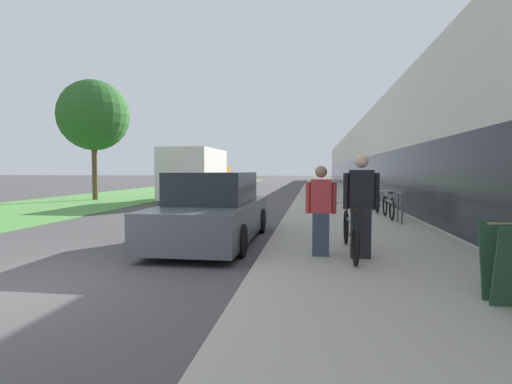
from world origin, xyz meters
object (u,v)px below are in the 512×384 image
object	(u,v)px
person_bystander	(321,211)
street_tree_far	(94,116)
moving_truck	(197,175)
cruiser_bike_middle	(375,200)
parked_sedan_curbside	(214,211)
cruiser_bike_nearest	(388,207)
person_rider	(361,206)
tandem_bicycle	(350,233)
cruiser_bike_farthest	(367,197)
bike_rack_hoop	(400,205)

from	to	relation	value
person_bystander	street_tree_far	xyz separation A→B (m)	(-11.47, 12.60, 3.53)
person_bystander	moving_truck	size ratio (longest dim) A/B	0.26
cruiser_bike_middle	parked_sedan_curbside	xyz separation A→B (m)	(-4.33, -6.22, 0.18)
person_bystander	cruiser_bike_nearest	size ratio (longest dim) A/B	0.86
person_rider	street_tree_far	xyz separation A→B (m)	(-12.13, 12.67, 3.43)
tandem_bicycle	cruiser_bike_nearest	bearing A→B (deg)	73.44
tandem_bicycle	parked_sedan_curbside	distance (m)	3.10
person_rider	person_bystander	size ratio (longest dim) A/B	1.12
tandem_bicycle	street_tree_far	bearing A→B (deg)	134.14
tandem_bicycle	cruiser_bike_farthest	distance (m)	9.88
parked_sedan_curbside	bike_rack_hoop	bearing A→B (deg)	33.55
tandem_bicycle	parked_sedan_curbside	world-z (taller)	parked_sedan_curbside
street_tree_far	parked_sedan_curbside	bearing A→B (deg)	-50.19
moving_truck	bike_rack_hoop	bearing A→B (deg)	-44.62
tandem_bicycle	parked_sedan_curbside	bearing A→B (deg)	154.63
cruiser_bike_middle	person_rider	bearing A→B (deg)	-100.03
cruiser_bike_middle	cruiser_bike_nearest	bearing A→B (deg)	-87.40
cruiser_bike_middle	moving_truck	bearing A→B (deg)	148.69
moving_truck	street_tree_far	world-z (taller)	street_tree_far
cruiser_bike_farthest	parked_sedan_curbside	distance (m)	9.49
person_rider	cruiser_bike_middle	size ratio (longest dim) A/B	0.91
moving_truck	cruiser_bike_nearest	bearing A→B (deg)	-40.64
person_bystander	street_tree_far	size ratio (longest dim) A/B	0.25
cruiser_bike_middle	moving_truck	xyz separation A→B (m)	(-7.99, 4.86, 0.81)
cruiser_bike_farthest	moving_truck	world-z (taller)	moving_truck
person_bystander	person_rider	bearing A→B (deg)	-6.14
person_bystander	cruiser_bike_middle	distance (m)	8.07
person_rider	street_tree_far	bearing A→B (deg)	133.75
person_bystander	cruiser_bike_farthest	xyz separation A→B (m)	(2.07, 10.00, -0.42)
person_rider	cruiser_bike_farthest	bearing A→B (deg)	82.01
street_tree_far	cruiser_bike_farthest	bearing A→B (deg)	-10.88
person_rider	cruiser_bike_farthest	world-z (taller)	person_rider
person_rider	moving_truck	size ratio (longest dim) A/B	0.29
cruiser_bike_middle	cruiser_bike_farthest	distance (m)	2.21
person_bystander	street_tree_far	distance (m)	17.40
person_bystander	cruiser_bike_middle	world-z (taller)	person_bystander
tandem_bicycle	moving_truck	distance (m)	14.01
bike_rack_hoop	moving_truck	bearing A→B (deg)	135.38
parked_sedan_curbside	moving_truck	bearing A→B (deg)	108.28
tandem_bicycle	person_rider	distance (m)	0.61
person_rider	cruiser_bike_middle	bearing A→B (deg)	79.97
moving_truck	street_tree_far	distance (m)	6.34
person_bystander	cruiser_bike_nearest	xyz separation A→B (m)	(2.15, 5.71, -0.42)
bike_rack_hoop	street_tree_far	world-z (taller)	street_tree_far
cruiser_bike_farthest	moving_truck	xyz separation A→B (m)	(-8.01, 2.65, 0.86)
tandem_bicycle	cruiser_bike_nearest	world-z (taller)	tandem_bicycle
cruiser_bike_nearest	moving_truck	distance (m)	10.69
cruiser_bike_farthest	bike_rack_hoop	bearing A→B (deg)	-88.15
moving_truck	parked_sedan_curbside	bearing A→B (deg)	-71.72
bike_rack_hoop	person_rider	bearing A→B (deg)	-108.89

